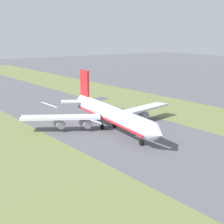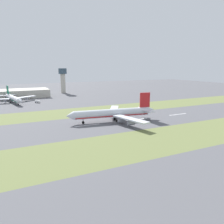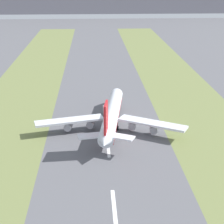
% 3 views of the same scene
% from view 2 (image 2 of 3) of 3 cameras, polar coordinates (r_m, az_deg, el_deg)
% --- Properties ---
extents(ground_plane, '(800.00, 800.00, 0.00)m').
position_cam_2_polar(ground_plane, '(158.22, 1.02, -2.60)').
color(ground_plane, '#56565B').
extents(grass_median_west, '(40.00, 600.00, 0.01)m').
position_cam_2_polar(grass_median_west, '(121.40, 10.66, -7.34)').
color(grass_median_west, olive).
rests_on(grass_median_west, ground).
extents(grass_median_east, '(40.00, 600.00, 0.01)m').
position_cam_2_polar(grass_median_east, '(198.45, -4.81, 0.34)').
color(grass_median_east, olive).
rests_on(grass_median_east, ground).
extents(centreline_dash_near, '(1.20, 18.00, 0.01)m').
position_cam_2_polar(centreline_dash_near, '(190.80, 16.83, -0.60)').
color(centreline_dash_near, silver).
rests_on(centreline_dash_near, ground).
extents(centreline_dash_mid, '(1.20, 18.00, 0.01)m').
position_cam_2_polar(centreline_dash_mid, '(166.89, 6.60, -1.91)').
color(centreline_dash_mid, silver).
rests_on(centreline_dash_mid, ground).
extents(centreline_dash_far, '(1.20, 18.00, 0.01)m').
position_cam_2_polar(centreline_dash_far, '(150.01, -6.48, -3.48)').
color(centreline_dash_far, silver).
rests_on(centreline_dash_far, ground).
extents(airplane_main_jet, '(63.51, 67.11, 20.20)m').
position_cam_2_polar(airplane_main_jet, '(158.89, 0.65, -0.30)').
color(airplane_main_jet, silver).
rests_on(airplane_main_jet, ground).
extents(terminal_building, '(36.00, 113.15, 10.14)m').
position_cam_2_polar(terminal_building, '(306.83, -26.87, 4.15)').
color(terminal_building, '#BCB7A8').
rests_on(terminal_building, ground).
extents(control_tower, '(12.00, 12.00, 36.49)m').
position_cam_2_polar(control_tower, '(335.81, -12.72, 8.68)').
color(control_tower, '#BCB7A8').
rests_on(control_tower, ground).
extents(airplane_parked_apron, '(58.02, 54.58, 17.58)m').
position_cam_2_polar(airplane_parked_apron, '(263.70, -24.50, 3.33)').
color(airplane_parked_apron, silver).
rests_on(airplane_parked_apron, ground).
extents(service_truck, '(6.16, 5.28, 3.10)m').
position_cam_2_polar(service_truck, '(253.75, -18.90, 2.65)').
color(service_truck, white).
rests_on(service_truck, ground).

